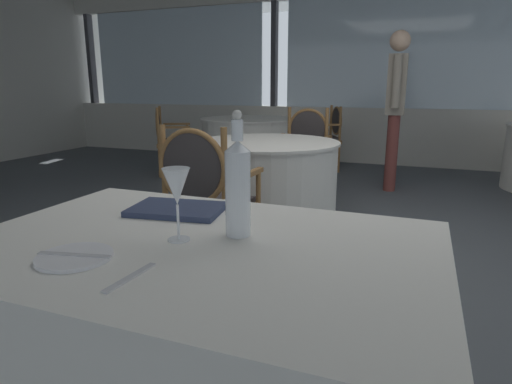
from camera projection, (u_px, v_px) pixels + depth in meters
The scene contains 16 objects.
ground_plane at pixel (331, 270), 2.85m from camera, with size 15.07×15.07×0.00m, color #4C5156.
window_wall_far at pixel (391, 92), 6.42m from camera, with size 11.59×0.14×2.71m.
foreground_table at pixel (201, 356), 1.32m from camera, with size 1.36×0.91×0.75m.
side_plate at pixel (74, 257), 1.11m from camera, with size 0.19×0.19×0.01m, color white.
butter_knife at pixel (74, 255), 1.11m from camera, with size 0.20×0.02×0.00m, color silver.
dinner_fork at pixel (130, 277), 1.00m from camera, with size 0.17×0.02×0.00m, color silver.
water_bottle at pixel (237, 186), 1.25m from camera, with size 0.07×0.07×0.37m.
wine_glass at pixel (177, 188), 1.21m from camera, with size 0.08×0.08×0.21m.
menu_book at pixel (177, 209), 1.52m from camera, with size 0.32×0.21×0.02m, color #2D3856.
background_table_1 at pixel (250, 145), 5.97m from camera, with size 1.35×1.35×0.75m.
dining_chair_1_0 at pixel (169, 136), 5.78m from camera, with size 0.63×0.65×0.91m.
dining_chair_1_1 at pixel (327, 133), 6.09m from camera, with size 0.63×0.65×0.91m.
background_table_2 at pixel (267, 186), 3.55m from camera, with size 1.17×1.17×0.75m.
dining_chair_2_0 at pixel (204, 193), 2.60m from camera, with size 0.55×0.49×0.96m.
dining_chair_2_1 at pixel (304, 148), 4.40m from camera, with size 0.55×0.49×0.96m.
diner_person_0 at pixel (396, 101), 4.84m from camera, with size 0.22×0.53×1.76m.
Camera 1 is at (0.49, -2.65, 1.18)m, focal length 30.34 mm.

